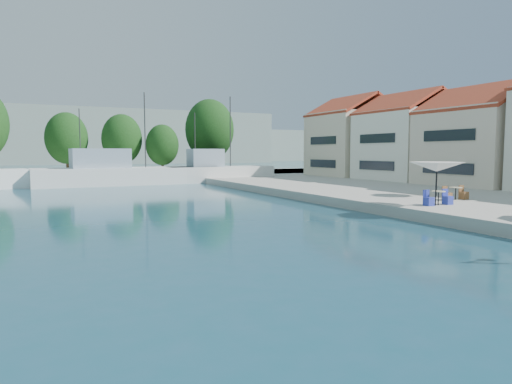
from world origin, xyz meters
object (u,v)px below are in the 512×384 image
trawler_03 (124,175)px  umbrella_white (437,167)px  umbrella_cream (437,166)px  trawler_04 (218,173)px

trawler_03 → umbrella_white: trawler_03 is taller
umbrella_white → umbrella_cream: bearing=42.1°
trawler_03 → trawler_04: bearing=-4.9°
umbrella_cream → umbrella_white: bearing=-137.9°
trawler_03 → umbrella_cream: size_ratio=6.94×
trawler_04 → umbrella_white: bearing=-91.0°
trawler_03 → trawler_04: size_ratio=1.53×
umbrella_white → umbrella_cream: umbrella_white is taller
trawler_04 → umbrella_white: (0.09, -31.52, 1.59)m
umbrella_white → umbrella_cream: 5.82m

